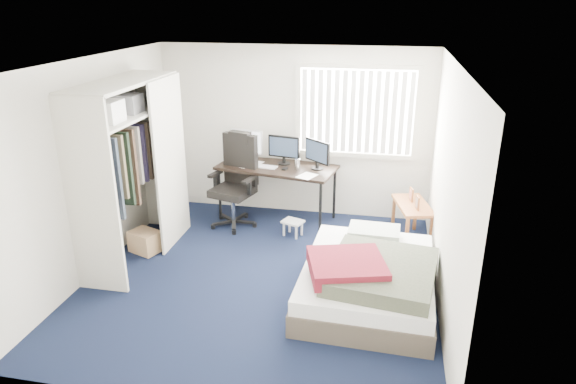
% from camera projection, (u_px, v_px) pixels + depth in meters
% --- Properties ---
extents(ground, '(4.20, 4.20, 0.00)m').
position_uv_depth(ground, '(262.00, 277.00, 6.09)').
color(ground, black).
rests_on(ground, ground).
extents(room_shell, '(4.20, 4.20, 4.20)m').
position_uv_depth(room_shell, '(259.00, 156.00, 5.56)').
color(room_shell, silver).
rests_on(room_shell, ground).
extents(window_assembly, '(1.72, 0.09, 1.32)m').
position_uv_depth(window_assembly, '(356.00, 112.00, 7.23)').
color(window_assembly, white).
rests_on(window_assembly, ground).
extents(closet, '(0.64, 1.84, 2.22)m').
position_uv_depth(closet, '(130.00, 154.00, 6.16)').
color(closet, beige).
rests_on(closet, ground).
extents(desk, '(1.79, 1.07, 1.29)m').
position_uv_depth(desk, '(278.00, 164.00, 7.43)').
color(desk, black).
rests_on(desk, ground).
extents(office_chair, '(0.78, 0.78, 1.34)m').
position_uv_depth(office_chair, '(236.00, 190.00, 7.38)').
color(office_chair, black).
rests_on(office_chair, ground).
extents(footstool, '(0.33, 0.30, 0.22)m').
position_uv_depth(footstool, '(293.00, 224.00, 7.11)').
color(footstool, white).
rests_on(footstool, ground).
extents(nightstand, '(0.57, 0.86, 0.72)m').
position_uv_depth(nightstand, '(413.00, 209.00, 6.84)').
color(nightstand, brown).
rests_on(nightstand, ground).
extents(bed, '(1.48, 1.92, 0.62)m').
position_uv_depth(bed, '(369.00, 278.00, 5.56)').
color(bed, '#473D33').
rests_on(bed, ground).
extents(pine_box, '(0.45, 0.40, 0.28)m').
position_uv_depth(pine_box, '(145.00, 241.00, 6.68)').
color(pine_box, '#A98554').
rests_on(pine_box, ground).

